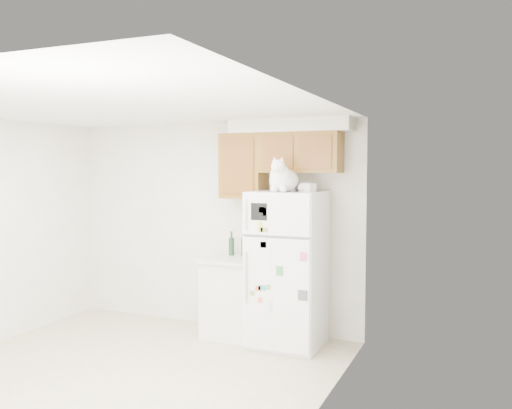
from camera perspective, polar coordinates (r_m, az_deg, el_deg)
The scene contains 9 objects.
ground_plane at distance 5.38m, azimuth -14.87°, elevation -17.60°, with size 3.80×4.00×0.01m, color beige.
room_shell at distance 5.14m, azimuth -12.45°, elevation 0.65°, with size 3.84×4.04×2.52m.
refrigerator at distance 5.99m, azimuth 3.31°, elevation -6.75°, with size 0.76×0.78×1.70m.
base_counter at distance 6.39m, azimuth -2.39°, elevation -9.62°, with size 0.64×0.64×0.92m.
cat at distance 5.73m, azimuth 2.85°, elevation 2.73°, with size 0.36×0.53×0.37m.
storage_box_back at distance 5.99m, azimuth 4.84°, elevation 1.91°, with size 0.18×0.13×0.10m, color white.
storage_box_front at distance 5.78m, azimuth 5.44°, elevation 1.79°, with size 0.15×0.11×0.09m, color white.
bottle_green at distance 6.42m, azimuth -2.60°, elevation -4.10°, with size 0.07×0.07×0.29m, color #19381E, non-canonical shape.
bottle_amber at distance 6.35m, azimuth -1.28°, elevation -4.15°, with size 0.07×0.07×0.29m, color #593814, non-canonical shape.
Camera 1 is at (3.10, -3.93, 1.95)m, focal length 38.00 mm.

